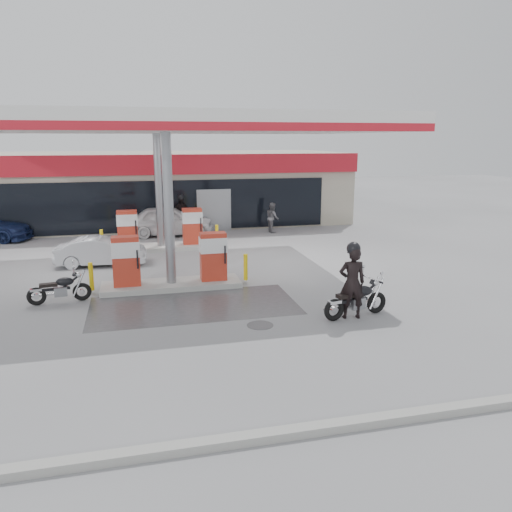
# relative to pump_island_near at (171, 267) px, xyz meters

# --- Properties ---
(ground) EXTENTS (90.00, 90.00, 0.00)m
(ground) POSITION_rel_pump_island_near_xyz_m (0.00, -2.00, -0.71)
(ground) COLOR gray
(ground) RESTS_ON ground
(wet_patch) EXTENTS (6.00, 3.00, 0.00)m
(wet_patch) POSITION_rel_pump_island_near_xyz_m (0.50, -2.00, -0.71)
(wet_patch) COLOR #4C4C4F
(wet_patch) RESTS_ON ground
(drain_cover) EXTENTS (0.70, 0.70, 0.01)m
(drain_cover) POSITION_rel_pump_island_near_xyz_m (2.00, -4.00, -0.71)
(drain_cover) COLOR #38383A
(drain_cover) RESTS_ON ground
(kerb) EXTENTS (28.00, 0.25, 0.15)m
(kerb) POSITION_rel_pump_island_near_xyz_m (0.00, -9.00, -0.64)
(kerb) COLOR gray
(kerb) RESTS_ON ground
(store_building) EXTENTS (22.00, 8.22, 4.00)m
(store_building) POSITION_rel_pump_island_near_xyz_m (0.01, 13.94, 1.30)
(store_building) COLOR beige
(store_building) RESTS_ON ground
(canopy) EXTENTS (16.00, 10.02, 5.51)m
(canopy) POSITION_rel_pump_island_near_xyz_m (0.00, 3.00, 4.56)
(canopy) COLOR silver
(canopy) RESTS_ON ground
(pump_island_near) EXTENTS (5.14, 1.30, 1.78)m
(pump_island_near) POSITION_rel_pump_island_near_xyz_m (0.00, 0.00, 0.00)
(pump_island_near) COLOR #9E9E99
(pump_island_near) RESTS_ON ground
(pump_island_far) EXTENTS (5.14, 1.30, 1.78)m
(pump_island_far) POSITION_rel_pump_island_near_xyz_m (0.00, 6.00, 0.00)
(pump_island_far) COLOR #9E9E99
(pump_island_far) RESTS_ON ground
(main_motorcycle) EXTENTS (2.02, 0.77, 1.05)m
(main_motorcycle) POSITION_rel_pump_island_near_xyz_m (4.74, -3.99, -0.25)
(main_motorcycle) COLOR black
(main_motorcycle) RESTS_ON ground
(biker_main) EXTENTS (0.79, 0.58, 1.99)m
(biker_main) POSITION_rel_pump_island_near_xyz_m (4.55, -4.03, 0.29)
(biker_main) COLOR black
(biker_main) RESTS_ON ground
(parked_motorcycle) EXTENTS (1.82, 0.70, 0.94)m
(parked_motorcycle) POSITION_rel_pump_island_near_xyz_m (-3.33, -0.79, -0.30)
(parked_motorcycle) COLOR black
(parked_motorcycle) RESTS_ON ground
(sedan_white) EXTENTS (4.58, 2.19, 1.51)m
(sedan_white) POSITION_rel_pump_island_near_xyz_m (0.58, 9.20, 0.05)
(sedan_white) COLOR white
(sedan_white) RESTS_ON ground
(attendant) EXTENTS (0.63, 0.79, 1.56)m
(attendant) POSITION_rel_pump_island_near_xyz_m (5.89, 8.80, 0.07)
(attendant) COLOR slate
(attendant) RESTS_ON ground
(hatchback_silver) EXTENTS (3.46, 1.41, 1.12)m
(hatchback_silver) POSITION_rel_pump_island_near_xyz_m (-2.39, 3.60, -0.15)
(hatchback_silver) COLOR #B3B5BB
(hatchback_silver) RESTS_ON ground
(biker_walking) EXTENTS (1.20, 0.77, 1.89)m
(biker_walking) POSITION_rel_pump_island_near_xyz_m (1.26, 9.80, 0.23)
(biker_walking) COLOR black
(biker_walking) RESTS_ON ground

